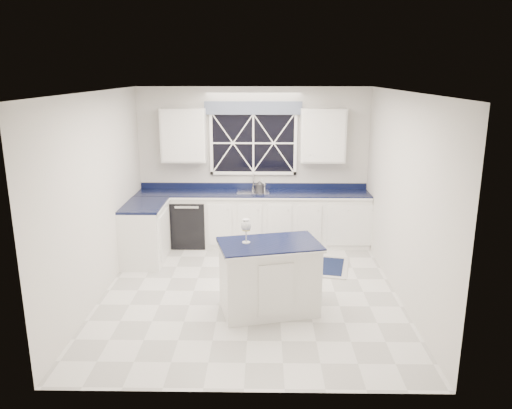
{
  "coord_description": "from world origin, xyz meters",
  "views": [
    {
      "loc": [
        0.18,
        -6.36,
        2.94
      ],
      "look_at": [
        0.08,
        0.4,
        1.14
      ],
      "focal_mm": 35.0,
      "sensor_mm": 36.0,
      "label": 1
    }
  ],
  "objects_px": {
    "dishwasher": "(190,222)",
    "faucet": "(253,181)",
    "soap_bottle": "(262,185)",
    "wine_glass": "(246,227)",
    "kettle": "(259,186)",
    "island": "(269,277)"
  },
  "relations": [
    {
      "from": "island",
      "to": "kettle",
      "type": "distance_m",
      "value": 2.66
    },
    {
      "from": "dishwasher",
      "to": "kettle",
      "type": "relative_size",
      "value": 3.26
    },
    {
      "from": "dishwasher",
      "to": "wine_glass",
      "type": "distance_m",
      "value": 2.82
    },
    {
      "from": "island",
      "to": "faucet",
      "type": "bearing_deg",
      "value": 82.0
    },
    {
      "from": "kettle",
      "to": "soap_bottle",
      "type": "relative_size",
      "value": 1.26
    },
    {
      "from": "dishwasher",
      "to": "kettle",
      "type": "bearing_deg",
      "value": 3.53
    },
    {
      "from": "island",
      "to": "wine_glass",
      "type": "xyz_separation_m",
      "value": [
        -0.29,
        0.0,
        0.66
      ]
    },
    {
      "from": "dishwasher",
      "to": "wine_glass",
      "type": "bearing_deg",
      "value": -66.97
    },
    {
      "from": "dishwasher",
      "to": "island",
      "type": "bearing_deg",
      "value": -61.72
    },
    {
      "from": "kettle",
      "to": "faucet",
      "type": "bearing_deg",
      "value": 112.21
    },
    {
      "from": "dishwasher",
      "to": "faucet",
      "type": "xyz_separation_m",
      "value": [
        1.1,
        0.19,
        0.69
      ]
    },
    {
      "from": "dishwasher",
      "to": "faucet",
      "type": "distance_m",
      "value": 1.31
    },
    {
      "from": "dishwasher",
      "to": "soap_bottle",
      "type": "relative_size",
      "value": 4.1
    },
    {
      "from": "island",
      "to": "kettle",
      "type": "bearing_deg",
      "value": 79.87
    },
    {
      "from": "dishwasher",
      "to": "faucet",
      "type": "bearing_deg",
      "value": 10.02
    },
    {
      "from": "dishwasher",
      "to": "faucet",
      "type": "height_order",
      "value": "faucet"
    },
    {
      "from": "dishwasher",
      "to": "wine_glass",
      "type": "relative_size",
      "value": 2.74
    },
    {
      "from": "island",
      "to": "kettle",
      "type": "height_order",
      "value": "kettle"
    },
    {
      "from": "island",
      "to": "wine_glass",
      "type": "bearing_deg",
      "value": 166.27
    },
    {
      "from": "dishwasher",
      "to": "island",
      "type": "height_order",
      "value": "island"
    },
    {
      "from": "dishwasher",
      "to": "kettle",
      "type": "height_order",
      "value": "kettle"
    },
    {
      "from": "island",
      "to": "wine_glass",
      "type": "height_order",
      "value": "wine_glass"
    }
  ]
}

